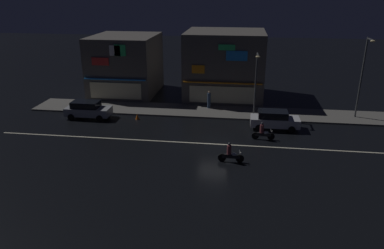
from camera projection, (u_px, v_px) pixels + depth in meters
The scene contains 13 objects.
ground_plane at pixel (214, 144), 29.48m from camera, with size 140.00×140.00×0.00m, color black.
lane_divider_stripe at pixel (214, 144), 29.48m from camera, with size 36.97×0.16×0.01m, color beige.
sidewalk_far at pixel (220, 112), 36.96m from camera, with size 38.92×4.00×0.14m, color #5B5954.
storefront_left_block at pixel (225, 65), 41.35m from camera, with size 8.68×8.39×7.44m.
storefront_center_block at pixel (126, 65), 42.97m from camera, with size 7.25×8.48×6.78m.
streetlamp_west at pixel (256, 79), 34.39m from camera, with size 0.44×1.64×6.14m.
streetlamp_mid at pixel (363, 72), 33.59m from camera, with size 0.44×1.64×7.60m.
pedestrian_on_sidewalk at pixel (209, 100), 37.68m from camera, with size 0.35×0.35×1.81m.
parked_car_near_kerb at pixel (274, 119), 32.44m from camera, with size 4.30×1.98×1.67m.
parked_car_trailing at pixel (88, 109), 35.16m from camera, with size 4.30×1.98×1.67m.
motorcycle_lead at pixel (263, 132), 30.19m from camera, with size 1.90×0.60×1.52m.
motorcycle_following at pixel (230, 154), 26.26m from camera, with size 1.90×0.60×1.52m.
traffic_cone at pixel (137, 116), 35.00m from camera, with size 0.36×0.36×0.55m, color orange.
Camera 1 is at (1.85, -27.03, 11.87)m, focal length 34.00 mm.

